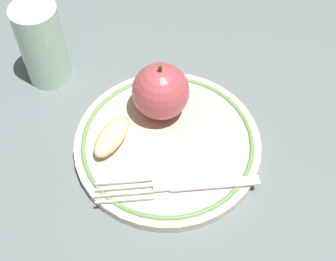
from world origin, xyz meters
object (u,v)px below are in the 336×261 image
plate (168,143)px  drinking_glass (42,44)px  apple_slice_front (112,136)px  fork (183,186)px  apple_red_whole (161,91)px

plate → drinking_glass: bearing=-21.0°
apple_slice_front → fork: size_ratio=0.36×
apple_red_whole → apple_slice_front: apple_red_whole is taller
plate → apple_slice_front: size_ratio=3.47×
fork → plate: bearing=-80.9°
fork → drinking_glass: 0.27m
apple_red_whole → fork: bearing=118.6°
drinking_glass → apple_red_whole: bearing=169.9°
plate → fork: fork is taller
apple_red_whole → drinking_glass: (0.17, -0.03, 0.01)m
apple_red_whole → apple_slice_front: (0.04, 0.07, -0.03)m
fork → drinking_glass: size_ratio=1.56×
apple_slice_front → fork: bearing=80.2°
fork → drinking_glass: bearing=-51.4°
drinking_glass → plate: bearing=159.0°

